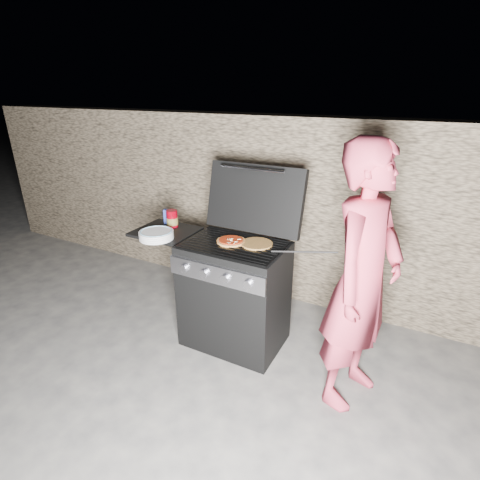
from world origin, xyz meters
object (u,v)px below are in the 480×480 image
at_px(gas_grill, 209,287).
at_px(person, 363,281).
at_px(sauce_jar, 172,219).
at_px(pizza_topped, 231,241).

bearing_deg(gas_grill, person, -5.85).
bearing_deg(sauce_jar, person, -7.92).
relative_size(gas_grill, pizza_topped, 5.96).
xyz_separation_m(pizza_topped, person, (1.03, -0.14, -0.03)).
height_order(sauce_jar, person, person).
distance_m(gas_grill, pizza_topped, 0.51).
xyz_separation_m(gas_grill, pizza_topped, (0.21, 0.01, 0.47)).
height_order(pizza_topped, person, person).
bearing_deg(person, pizza_topped, 98.21).
bearing_deg(pizza_topped, person, -7.72).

